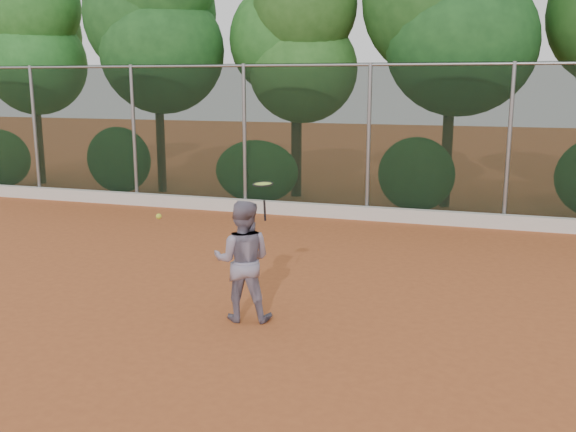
% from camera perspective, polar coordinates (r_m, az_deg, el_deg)
% --- Properties ---
extents(ground, '(80.00, 80.00, 0.00)m').
position_cam_1_polar(ground, '(8.40, -2.10, -9.73)').
color(ground, '#AB5428').
rests_on(ground, ground).
extents(concrete_curb, '(24.00, 0.20, 0.30)m').
position_cam_1_polar(concrete_curb, '(14.71, 6.88, 0.26)').
color(concrete_curb, silver).
rests_on(concrete_curb, ground).
extents(tennis_player, '(0.89, 0.75, 1.60)m').
position_cam_1_polar(tennis_player, '(8.41, -4.05, -3.98)').
color(tennis_player, gray).
rests_on(tennis_player, ground).
extents(chainlink_fence, '(24.09, 0.09, 3.50)m').
position_cam_1_polar(chainlink_fence, '(14.64, 7.18, 6.96)').
color(chainlink_fence, black).
rests_on(chainlink_fence, ground).
extents(foliage_backdrop, '(23.70, 3.63, 7.55)m').
position_cam_1_polar(foliage_backdrop, '(16.69, 6.80, 16.30)').
color(foliage_backdrop, '#49341C').
rests_on(foliage_backdrop, ground).
extents(tennis_racket, '(0.33, 0.33, 0.50)m').
position_cam_1_polar(tennis_racket, '(8.05, -2.22, 2.58)').
color(tennis_racket, black).
rests_on(tennis_racket, ground).
extents(tennis_ball_in_flight, '(0.07, 0.07, 0.07)m').
position_cam_1_polar(tennis_ball_in_flight, '(8.56, -11.42, -0.03)').
color(tennis_ball_in_flight, '#C8D330').
rests_on(tennis_ball_in_flight, ground).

